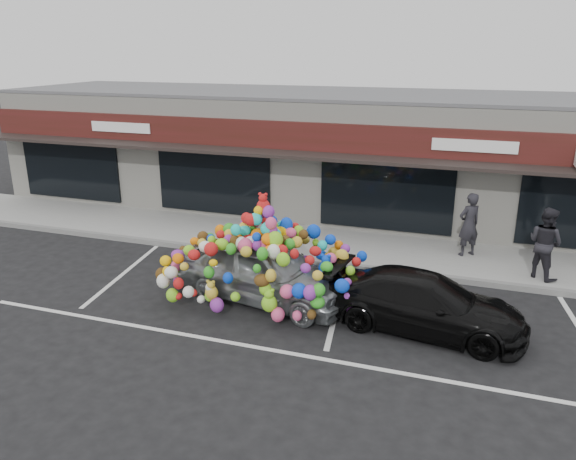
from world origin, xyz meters
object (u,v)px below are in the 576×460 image
(toy_car, at_px, (266,264))
(pedestrian_a, at_px, (469,224))
(black_sedan, at_px, (425,303))
(pedestrian_b, at_px, (545,243))

(toy_car, distance_m, pedestrian_a, 6.28)
(toy_car, bearing_deg, pedestrian_a, -34.74)
(toy_car, bearing_deg, black_sedan, -83.39)
(toy_car, relative_size, black_sedan, 1.16)
(pedestrian_b, bearing_deg, pedestrian_a, 11.87)
(toy_car, xyz_separation_m, pedestrian_b, (6.41, 3.31, 0.17))
(toy_car, height_order, pedestrian_a, toy_car)
(toy_car, distance_m, black_sedan, 3.81)
(black_sedan, height_order, pedestrian_b, pedestrian_b)
(toy_car, height_order, pedestrian_b, toy_car)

